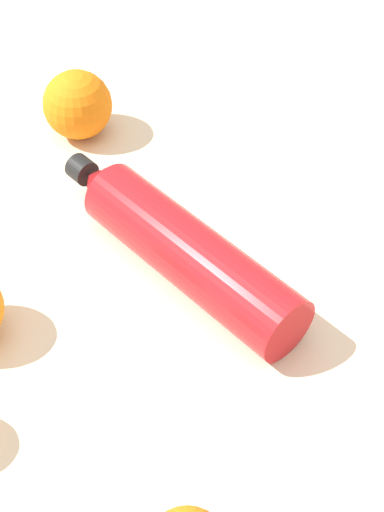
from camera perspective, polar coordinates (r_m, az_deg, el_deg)
ground_plane at (r=0.75m, az=-1.16°, el=-2.42°), size 2.40×2.40×0.00m
water_bottle at (r=0.74m, az=-1.08°, el=0.84°), size 0.27×0.24×0.07m
orange_5 at (r=0.92m, az=-8.58°, el=11.16°), size 0.08×0.08×0.08m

